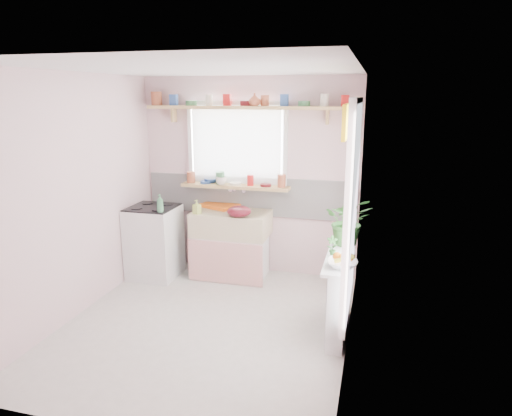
# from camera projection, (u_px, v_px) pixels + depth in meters

# --- Properties ---
(room) EXTENTS (3.20, 3.20, 3.20)m
(room) POSITION_uv_depth(u_px,v_px,m) (289.00, 180.00, 4.95)
(room) COLOR silver
(room) RESTS_ON ground
(sink_unit) EXTENTS (0.95, 0.65, 1.11)m
(sink_unit) POSITION_uv_depth(u_px,v_px,m) (231.00, 244.00, 5.79)
(sink_unit) COLOR white
(sink_unit) RESTS_ON ground
(cooker) EXTENTS (0.58, 0.58, 0.93)m
(cooker) POSITION_uv_depth(u_px,v_px,m) (154.00, 241.00, 5.79)
(cooker) COLOR white
(cooker) RESTS_ON ground
(radiator_ledge) EXTENTS (0.22, 0.95, 0.78)m
(radiator_ledge) POSITION_uv_depth(u_px,v_px,m) (339.00, 294.00, 4.41)
(radiator_ledge) COLOR white
(radiator_ledge) RESTS_ON ground
(windowsill) EXTENTS (1.40, 0.22, 0.04)m
(windowsill) POSITION_uv_depth(u_px,v_px,m) (235.00, 186.00, 5.79)
(windowsill) COLOR tan
(windowsill) RESTS_ON room
(pine_shelf) EXTENTS (2.52, 0.24, 0.04)m
(pine_shelf) POSITION_uv_depth(u_px,v_px,m) (246.00, 108.00, 5.51)
(pine_shelf) COLOR tan
(pine_shelf) RESTS_ON room
(shelf_crockery) EXTENTS (2.47, 0.11, 0.12)m
(shelf_crockery) POSITION_uv_depth(u_px,v_px,m) (246.00, 101.00, 5.49)
(shelf_crockery) COLOR #A55133
(shelf_crockery) RESTS_ON pine_shelf
(sill_crockery) EXTENTS (1.35, 0.11, 0.12)m
(sill_crockery) POSITION_uv_depth(u_px,v_px,m) (234.00, 180.00, 5.78)
(sill_crockery) COLOR #A55133
(sill_crockery) RESTS_ON windowsill
(dish_tray) EXTENTS (0.53, 0.48, 0.04)m
(dish_tray) POSITION_uv_depth(u_px,v_px,m) (220.00, 205.00, 5.93)
(dish_tray) COLOR orange
(dish_tray) RESTS_ON sink_unit
(colander) EXTENTS (0.38, 0.38, 0.13)m
(colander) POSITION_uv_depth(u_px,v_px,m) (239.00, 211.00, 5.45)
(colander) COLOR #570F1A
(colander) RESTS_ON sink_unit
(jade_plant) EXTENTS (0.50, 0.44, 0.51)m
(jade_plant) POSITION_uv_depth(u_px,v_px,m) (348.00, 221.00, 4.62)
(jade_plant) COLOR #346C2B
(jade_plant) RESTS_ON radiator_ledge
(fruit_bowl) EXTENTS (0.28, 0.28, 0.07)m
(fruit_bowl) POSITION_uv_depth(u_px,v_px,m) (342.00, 264.00, 4.06)
(fruit_bowl) COLOR white
(fruit_bowl) RESTS_ON radiator_ledge
(herb_pot) EXTENTS (0.12, 0.09, 0.20)m
(herb_pot) POSITION_uv_depth(u_px,v_px,m) (332.00, 246.00, 4.33)
(herb_pot) COLOR #336F2C
(herb_pot) RESTS_ON radiator_ledge
(soap_bottle_sink) EXTENTS (0.10, 0.10, 0.17)m
(soap_bottle_sink) POSITION_uv_depth(u_px,v_px,m) (197.00, 207.00, 5.58)
(soap_bottle_sink) COLOR #C8DD62
(soap_bottle_sink) RESTS_ON sink_unit
(sill_cup) EXTENTS (0.14, 0.14, 0.11)m
(sill_cup) POSITION_uv_depth(u_px,v_px,m) (221.00, 181.00, 5.76)
(sill_cup) COLOR silver
(sill_cup) RESTS_ON windowsill
(sill_bowl) EXTENTS (0.23, 0.23, 0.06)m
(sill_bowl) POSITION_uv_depth(u_px,v_px,m) (211.00, 180.00, 5.92)
(sill_bowl) COLOR #2D4E93
(sill_bowl) RESTS_ON windowsill
(shelf_vase) EXTENTS (0.15, 0.15, 0.15)m
(shelf_vase) POSITION_uv_depth(u_px,v_px,m) (255.00, 100.00, 5.40)
(shelf_vase) COLOR #B15636
(shelf_vase) RESTS_ON pine_shelf
(cooker_bottle) EXTENTS (0.08, 0.09, 0.21)m
(cooker_bottle) POSITION_uv_depth(u_px,v_px,m) (160.00, 203.00, 5.39)
(cooker_bottle) COLOR #468D5D
(cooker_bottle) RESTS_ON cooker
(fruit) EXTENTS (0.20, 0.14, 0.10)m
(fruit) POSITION_uv_depth(u_px,v_px,m) (343.00, 257.00, 4.05)
(fruit) COLOR orange
(fruit) RESTS_ON fruit_bowl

